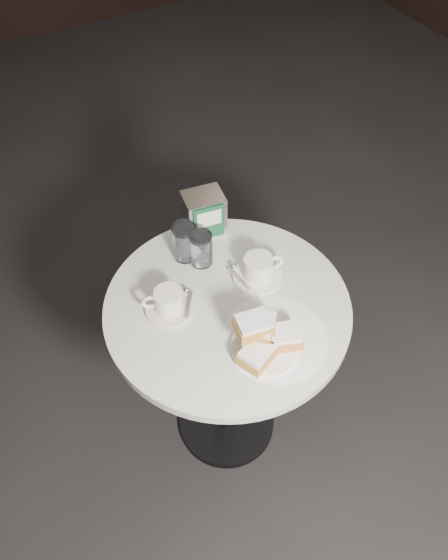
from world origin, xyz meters
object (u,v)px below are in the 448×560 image
at_px(coffee_cup_right, 258,269).
at_px(water_glass_right, 201,249).
at_px(napkin_dispenser, 204,214).
at_px(coffee_cup_left, 169,302).
at_px(water_glass_left, 185,242).
at_px(beignet_plate, 264,339).
at_px(cafe_table, 227,344).

bearing_deg(coffee_cup_right, water_glass_right, 139.53).
bearing_deg(napkin_dispenser, coffee_cup_right, -70.60).
xyz_separation_m(coffee_cup_left, water_glass_right, (0.16, 0.12, 0.02)).
distance_m(coffee_cup_left, water_glass_left, 0.21).
relative_size(water_glass_right, napkin_dispenser, 0.78).
xyz_separation_m(beignet_plate, water_glass_right, (0.00, 0.36, 0.01)).
bearing_deg(water_glass_right, napkin_dispenser, 58.57).
distance_m(coffee_cup_left, coffee_cup_right, 0.28).
xyz_separation_m(cafe_table, water_glass_right, (0.01, 0.18, 0.25)).
height_order(coffee_cup_left, coffee_cup_right, coffee_cup_right).
xyz_separation_m(coffee_cup_right, water_glass_left, (-0.15, 0.18, 0.02)).
xyz_separation_m(beignet_plate, coffee_cup_right, (0.12, 0.22, -0.01)).
distance_m(coffee_cup_right, napkin_dispenser, 0.26).
bearing_deg(napkin_dispenser, beignet_plate, -89.71).
bearing_deg(water_glass_left, coffee_cup_left, -129.15).
xyz_separation_m(coffee_cup_right, water_glass_right, (-0.12, 0.13, 0.02)).
relative_size(water_glass_left, napkin_dispenser, 0.84).
height_order(water_glass_left, napkin_dispenser, napkin_dispenser).
xyz_separation_m(water_glass_left, napkin_dispenser, (0.10, 0.07, 0.01)).
relative_size(beignet_plate, napkin_dispenser, 1.43).
relative_size(cafe_table, water_glass_left, 6.33).
bearing_deg(coffee_cup_left, beignet_plate, -35.89).
height_order(water_glass_right, napkin_dispenser, napkin_dispenser).
bearing_deg(water_glass_left, water_glass_right, -55.84).
distance_m(coffee_cup_left, water_glass_right, 0.20).
distance_m(cafe_table, coffee_cup_left, 0.28).
height_order(cafe_table, water_glass_left, water_glass_left).
bearing_deg(water_glass_left, cafe_table, -85.27).
bearing_deg(napkin_dispenser, water_glass_left, -136.49).
relative_size(coffee_cup_left, coffee_cup_right, 1.07).
height_order(water_glass_left, water_glass_right, water_glass_left).
relative_size(coffee_cup_left, water_glass_left, 1.51).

